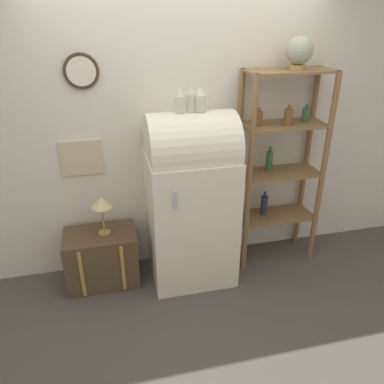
% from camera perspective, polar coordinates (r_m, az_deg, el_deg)
% --- Properties ---
extents(ground_plane, '(12.00, 12.00, 0.00)m').
position_cam_1_polar(ground_plane, '(3.56, 0.76, -14.33)').
color(ground_plane, '#4C4742').
extents(wall_back, '(7.00, 0.09, 2.70)m').
position_cam_1_polar(wall_back, '(3.41, -1.56, 9.75)').
color(wall_back, silver).
rests_on(wall_back, ground_plane).
extents(refrigerator, '(0.75, 0.66, 1.58)m').
position_cam_1_polar(refrigerator, '(3.30, -0.15, -0.82)').
color(refrigerator, silver).
rests_on(refrigerator, ground_plane).
extents(suitcase_trunk, '(0.64, 0.42, 0.51)m').
position_cam_1_polar(suitcase_trunk, '(3.58, -13.53, -9.69)').
color(suitcase_trunk, brown).
rests_on(suitcase_trunk, ground_plane).
extents(shelf_unit, '(0.77, 0.36, 1.86)m').
position_cam_1_polar(shelf_unit, '(3.58, 13.26, 4.90)').
color(shelf_unit, olive).
rests_on(shelf_unit, ground_plane).
extents(globe, '(0.22, 0.22, 0.26)m').
position_cam_1_polar(globe, '(3.39, 16.03, 19.92)').
color(globe, '#AD8942').
rests_on(globe, shelf_unit).
extents(vase_left, '(0.08, 0.08, 0.20)m').
position_cam_1_polar(vase_left, '(2.99, -1.93, 13.72)').
color(vase_left, beige).
rests_on(vase_left, refrigerator).
extents(vase_center, '(0.07, 0.07, 0.22)m').
position_cam_1_polar(vase_center, '(3.02, -0.21, 14.00)').
color(vase_center, beige).
rests_on(vase_center, refrigerator).
extents(vase_right, '(0.09, 0.09, 0.20)m').
position_cam_1_polar(vase_right, '(3.03, 1.28, 13.88)').
color(vase_right, beige).
rests_on(vase_right, refrigerator).
extents(desk_lamp, '(0.18, 0.18, 0.36)m').
position_cam_1_polar(desk_lamp, '(3.30, -13.64, -1.87)').
color(desk_lamp, '#AD8942').
rests_on(desk_lamp, suitcase_trunk).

